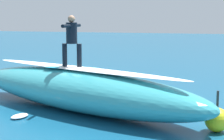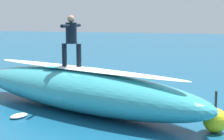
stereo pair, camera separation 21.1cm
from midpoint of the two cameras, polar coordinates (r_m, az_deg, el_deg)
ground_plane at (r=14.23m, az=-2.73°, el=-4.15°), size 120.00×120.00×0.00m
wave_crest at (r=12.14m, az=-4.74°, el=-3.07°), size 9.78×5.23×1.34m
wave_foam_lip at (r=12.02m, az=-4.78°, el=0.25°), size 7.95×3.43×0.08m
surfboard_riding at (r=12.22m, az=-5.75°, el=0.36°), size 1.98×0.66×0.08m
surfer_riding at (r=12.13m, az=-5.82°, el=5.12°), size 0.67×1.59×1.68m
surfboard_paddling at (r=14.29m, az=5.78°, el=-3.93°), size 1.34×2.39×0.10m
surfer_paddling at (r=14.14m, az=5.84°, el=-3.35°), size 0.74×1.53×0.28m
buoy_marker at (r=10.22m, az=16.23°, el=-7.45°), size 0.65×0.65×1.11m
foam_patch_mid at (r=11.62m, az=-13.69°, el=-6.88°), size 0.49×0.69×0.11m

